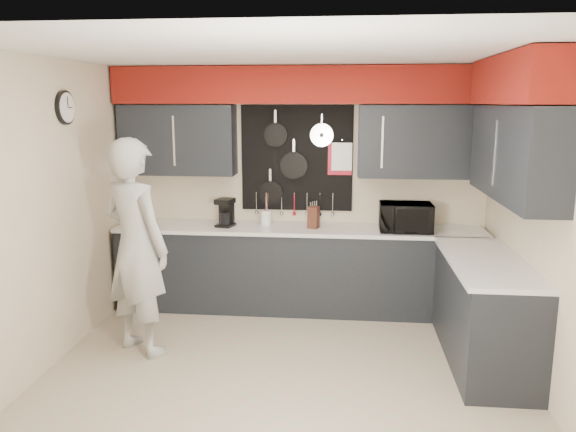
# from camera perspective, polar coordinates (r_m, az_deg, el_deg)

# --- Properties ---
(ground) EXTENTS (4.00, 4.00, 0.00)m
(ground) POSITION_cam_1_polar(r_m,az_deg,el_deg) (4.94, -0.33, -15.30)
(ground) COLOR tan
(ground) RESTS_ON ground
(back_wall_assembly) EXTENTS (4.00, 0.36, 2.60)m
(back_wall_assembly) POSITION_cam_1_polar(r_m,az_deg,el_deg) (6.01, 1.38, 9.41)
(back_wall_assembly) COLOR beige
(back_wall_assembly) RESTS_ON ground
(right_wall_assembly) EXTENTS (0.36, 3.50, 2.60)m
(right_wall_assembly) POSITION_cam_1_polar(r_m,az_deg,el_deg) (4.86, 22.49, 7.28)
(right_wall_assembly) COLOR beige
(right_wall_assembly) RESTS_ON ground
(left_wall_assembly) EXTENTS (0.05, 3.50, 2.60)m
(left_wall_assembly) POSITION_cam_1_polar(r_m,az_deg,el_deg) (5.12, -23.11, 0.53)
(left_wall_assembly) COLOR beige
(left_wall_assembly) RESTS_ON ground
(base_cabinets) EXTENTS (3.95, 2.20, 0.92)m
(base_cabinets) POSITION_cam_1_polar(r_m,az_deg,el_deg) (5.79, 5.73, -6.36)
(base_cabinets) COLOR black
(base_cabinets) RESTS_ON ground
(microwave) EXTENTS (0.53, 0.36, 0.29)m
(microwave) POSITION_cam_1_polar(r_m,az_deg,el_deg) (5.89, 11.85, -0.13)
(microwave) COLOR black
(microwave) RESTS_ON base_cabinets
(knife_block) EXTENTS (0.13, 0.13, 0.23)m
(knife_block) POSITION_cam_1_polar(r_m,az_deg,el_deg) (5.92, 2.60, -0.14)
(knife_block) COLOR #3E1B13
(knife_block) RESTS_ON base_cabinets
(utensil_crock) EXTENTS (0.12, 0.12, 0.16)m
(utensil_crock) POSITION_cam_1_polar(r_m,az_deg,el_deg) (6.10, -2.25, -0.14)
(utensil_crock) COLOR white
(utensil_crock) RESTS_ON base_cabinets
(coffee_maker) EXTENTS (0.21, 0.24, 0.30)m
(coffee_maker) POSITION_cam_1_polar(r_m,az_deg,el_deg) (6.05, -6.36, 0.45)
(coffee_maker) COLOR black
(coffee_maker) RESTS_ON base_cabinets
(person) EXTENTS (0.84, 0.75, 1.94)m
(person) POSITION_cam_1_polar(r_m,az_deg,el_deg) (5.13, -15.16, -3.11)
(person) COLOR #9B9B99
(person) RESTS_ON ground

